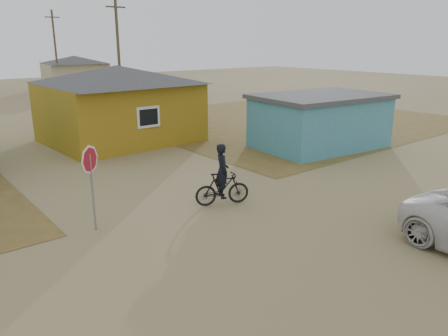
# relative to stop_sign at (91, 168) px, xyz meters

# --- Properties ---
(ground) EXTENTS (120.00, 120.00, 0.00)m
(ground) POSITION_rel_stop_sign_xyz_m (3.22, -3.92, -1.79)
(ground) COLOR #928054
(grass_ne) EXTENTS (20.00, 18.00, 0.00)m
(grass_ne) POSITION_rel_stop_sign_xyz_m (17.22, 9.08, -1.78)
(grass_ne) COLOR brown
(grass_ne) RESTS_ON ground
(house_yellow) EXTENTS (7.72, 6.76, 3.90)m
(house_yellow) POSITION_rel_stop_sign_xyz_m (5.72, 10.08, 0.22)
(house_yellow) COLOR #9B7817
(house_yellow) RESTS_ON ground
(shed_turquoise) EXTENTS (6.71, 4.93, 2.60)m
(shed_turquoise) POSITION_rel_stop_sign_xyz_m (12.72, 2.58, -0.48)
(shed_turquoise) COLOR teal
(shed_turquoise) RESTS_ON ground
(house_beige_east) EXTENTS (6.95, 6.05, 3.60)m
(house_beige_east) POSITION_rel_stop_sign_xyz_m (13.22, 36.08, 0.07)
(house_beige_east) COLOR tan
(house_beige_east) RESTS_ON ground
(utility_pole_near) EXTENTS (1.40, 0.20, 8.00)m
(utility_pole_near) POSITION_rel_stop_sign_xyz_m (9.72, 18.08, 2.35)
(utility_pole_near) COLOR brown
(utility_pole_near) RESTS_ON ground
(utility_pole_far) EXTENTS (1.40, 0.20, 8.00)m
(utility_pole_far) POSITION_rel_stop_sign_xyz_m (10.72, 34.08, 2.35)
(utility_pole_far) COLOR brown
(utility_pole_far) RESTS_ON ground
(stop_sign) EXTENTS (0.78, 0.24, 2.43)m
(stop_sign) POSITION_rel_stop_sign_xyz_m (0.00, 0.00, 0.00)
(stop_sign) COLOR gray
(stop_sign) RESTS_ON ground
(cyclist) EXTENTS (1.83, 1.15, 2.01)m
(cyclist) POSITION_rel_stop_sign_xyz_m (3.98, -0.68, -1.06)
(cyclist) COLOR black
(cyclist) RESTS_ON ground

